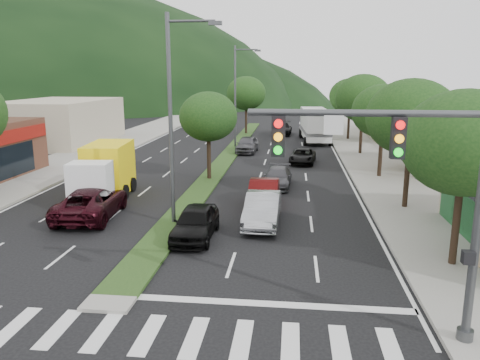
# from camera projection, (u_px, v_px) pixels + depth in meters

# --- Properties ---
(ground) EXTENTS (160.00, 160.00, 0.00)m
(ground) POSITION_uv_depth(u_px,v_px,m) (114.00, 299.00, 15.49)
(ground) COLOR black
(ground) RESTS_ON ground
(sidewalk_right) EXTENTS (5.00, 90.00, 0.15)m
(sidewalk_right) POSITION_uv_depth(u_px,v_px,m) (374.00, 164.00, 38.33)
(sidewalk_right) COLOR gray
(sidewalk_right) RESTS_ON ground
(sidewalk_left) EXTENTS (6.00, 90.00, 0.15)m
(sidewalk_left) POSITION_uv_depth(u_px,v_px,m) (78.00, 158.00, 41.13)
(sidewalk_left) COLOR gray
(sidewalk_left) RESTS_ON ground
(median) EXTENTS (1.60, 56.00, 0.12)m
(median) POSITION_uv_depth(u_px,v_px,m) (229.00, 155.00, 42.61)
(median) COLOR #1F3B15
(median) RESTS_ON ground
(crosswalk) EXTENTS (19.00, 2.20, 0.01)m
(crosswalk) POSITION_uv_depth(u_px,v_px,m) (88.00, 330.00, 13.55)
(crosswalk) COLOR silver
(crosswalk) RESTS_ON ground
(traffic_signal) EXTENTS (6.12, 0.40, 7.00)m
(traffic_signal) POSITION_uv_depth(u_px,v_px,m) (419.00, 179.00, 11.99)
(traffic_signal) COLOR #47494C
(traffic_signal) RESTS_ON ground
(gas_canopy) EXTENTS (12.20, 8.20, 5.25)m
(gas_canopy) POSITION_uv_depth(u_px,v_px,m) (478.00, 111.00, 33.71)
(gas_canopy) COLOR silver
(gas_canopy) RESTS_ON ground
(bldg_left_far) EXTENTS (9.00, 14.00, 4.60)m
(bldg_left_far) POSITION_uv_depth(u_px,v_px,m) (60.00, 122.00, 50.02)
(bldg_left_far) COLOR #B0A58B
(bldg_left_far) RESTS_ON ground
(bldg_right_far) EXTENTS (10.00, 16.00, 5.20)m
(bldg_right_far) POSITION_uv_depth(u_px,v_px,m) (409.00, 115.00, 55.42)
(bldg_right_far) COLOR #B0A58B
(bldg_right_far) RESTS_ON ground
(tree_r_a) EXTENTS (4.60, 4.60, 6.63)m
(tree_r_a) POSITION_uv_depth(u_px,v_px,m) (465.00, 143.00, 16.99)
(tree_r_a) COLOR black
(tree_r_a) RESTS_ON sidewalk_right
(tree_r_b) EXTENTS (4.80, 4.80, 6.94)m
(tree_r_b) POSITION_uv_depth(u_px,v_px,m) (412.00, 117.00, 24.69)
(tree_r_b) COLOR black
(tree_r_b) RESTS_ON sidewalk_right
(tree_r_c) EXTENTS (4.40, 4.40, 6.48)m
(tree_r_c) POSITION_uv_depth(u_px,v_px,m) (383.00, 111.00, 32.51)
(tree_r_c) COLOR black
(tree_r_c) RESTS_ON sidewalk_right
(tree_r_d) EXTENTS (5.00, 5.00, 7.17)m
(tree_r_d) POSITION_uv_depth(u_px,v_px,m) (363.00, 98.00, 42.11)
(tree_r_d) COLOR black
(tree_r_d) RESTS_ON sidewalk_right
(tree_r_e) EXTENTS (4.60, 4.60, 6.71)m
(tree_r_e) POSITION_uv_depth(u_px,v_px,m) (350.00, 96.00, 51.86)
(tree_r_e) COLOR black
(tree_r_e) RESTS_ON sidewalk_right
(tree_med_near) EXTENTS (4.00, 4.00, 6.02)m
(tree_med_near) POSITION_uv_depth(u_px,v_px,m) (208.00, 117.00, 31.96)
(tree_med_near) COLOR black
(tree_med_near) RESTS_ON median
(tree_med_far) EXTENTS (4.80, 4.80, 6.94)m
(tree_med_far) POSITION_uv_depth(u_px,v_px,m) (246.00, 93.00, 57.03)
(tree_med_far) COLOR black
(tree_med_far) RESTS_ON median
(streetlight_near) EXTENTS (2.60, 0.25, 10.00)m
(streetlight_near) POSITION_uv_depth(u_px,v_px,m) (174.00, 111.00, 21.99)
(streetlight_near) COLOR #47494C
(streetlight_near) RESTS_ON ground
(streetlight_mid) EXTENTS (2.60, 0.25, 10.00)m
(streetlight_mid) POSITION_uv_depth(u_px,v_px,m) (237.00, 92.00, 46.22)
(streetlight_mid) COLOR #47494C
(streetlight_mid) RESTS_ON ground
(sedan_silver) EXTENTS (1.71, 4.72, 1.55)m
(sedan_silver) POSITION_uv_depth(u_px,v_px,m) (262.00, 209.00, 23.01)
(sedan_silver) COLOR #A8ABB0
(sedan_silver) RESTS_ON ground
(suv_maroon) EXTENTS (3.04, 5.85, 1.57)m
(suv_maroon) POSITION_uv_depth(u_px,v_px,m) (91.00, 203.00, 24.13)
(suv_maroon) COLOR black
(suv_maroon) RESTS_ON ground
(car_queue_a) EXTENTS (1.75, 4.32, 1.47)m
(car_queue_a) POSITION_uv_depth(u_px,v_px,m) (195.00, 222.00, 21.10)
(car_queue_a) COLOR black
(car_queue_a) RESTS_ON ground
(car_queue_b) EXTENTS (1.97, 4.35, 1.24)m
(car_queue_b) POSITION_uv_depth(u_px,v_px,m) (277.00, 177.00, 30.84)
(car_queue_b) COLOR #4C4B50
(car_queue_b) RESTS_ON ground
(car_queue_c) EXTENTS (1.62, 4.60, 1.51)m
(car_queue_c) POSITION_uv_depth(u_px,v_px,m) (264.00, 194.00, 26.03)
(car_queue_c) COLOR #490C0C
(car_queue_c) RESTS_ON ground
(car_queue_d) EXTENTS (2.43, 4.47, 1.19)m
(car_queue_d) POSITION_uv_depth(u_px,v_px,m) (303.00, 156.00, 38.92)
(car_queue_d) COLOR black
(car_queue_d) RESTS_ON ground
(car_queue_e) EXTENTS (2.08, 4.62, 1.54)m
(car_queue_e) POSITION_uv_depth(u_px,v_px,m) (247.00, 144.00, 44.29)
(car_queue_e) COLOR #4A494E
(car_queue_e) RESTS_ON ground
(car_queue_f) EXTENTS (2.35, 5.36, 1.53)m
(car_queue_f) POSITION_uv_depth(u_px,v_px,m) (283.00, 128.00, 57.41)
(car_queue_f) COLOR black
(car_queue_f) RESTS_ON ground
(box_truck) EXTENTS (3.09, 6.70, 3.20)m
(box_truck) POSITION_uv_depth(u_px,v_px,m) (106.00, 173.00, 27.75)
(box_truck) COLOR white
(box_truck) RESTS_ON ground
(motorhome) EXTENTS (3.40, 9.31, 3.51)m
(motorhome) POSITION_uv_depth(u_px,v_px,m) (315.00, 124.00, 51.43)
(motorhome) COLOR white
(motorhome) RESTS_ON ground
(a_frame_sign) EXTENTS (0.61, 0.67, 1.20)m
(a_frame_sign) POSITION_uv_depth(u_px,v_px,m) (480.00, 253.00, 17.61)
(a_frame_sign) COLOR tan
(a_frame_sign) RESTS_ON sidewalk_right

